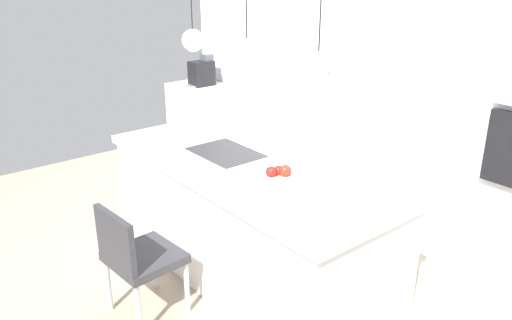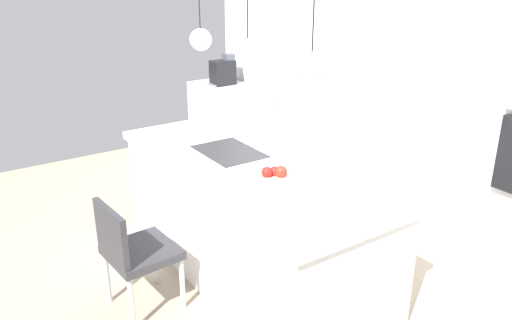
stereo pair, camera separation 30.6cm
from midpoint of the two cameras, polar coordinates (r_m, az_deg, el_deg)
The scene contains 12 objects.
floor at distance 4.18m, azimuth -3.03°, elevation -12.13°, with size 6.60×6.60×0.00m, color tan.
back_wall at distance 4.76m, azimuth 13.10°, elevation 8.57°, with size 6.00×0.10×2.60m, color white.
kitchen_island at distance 3.94m, azimuth -3.15°, elevation -6.51°, with size 2.43×1.01×0.92m.
sink_basin at distance 3.97m, azimuth -5.59°, elevation 0.73°, with size 0.56×0.40×0.02m, color #2D2D30.
faucet at distance 4.03m, azimuth -3.14°, elevation 3.37°, with size 0.02×0.17×0.22m.
fruit_bowl at distance 3.37m, azimuth -0.05°, elevation -2.08°, with size 0.27×0.27×0.13m.
side_counter at distance 6.48m, azimuth -6.52°, elevation 4.28°, with size 1.10×0.60×0.86m, color white.
coffee_machine at distance 6.45m, azimuth -7.42°, elevation 9.58°, with size 0.20×0.35×0.38m.
chair_near at distance 3.58m, azimuth -15.56°, elevation -10.20°, with size 0.49×0.47×0.82m.
pendant_light_left at distance 4.10m, azimuth -9.20°, elevation 12.98°, with size 0.17×0.17×0.77m.
pendant_light_center at distance 3.54m, azimuth -3.57°, elevation 11.95°, with size 0.17×0.17×0.77m.
pendant_light_right at distance 3.03m, azimuth 4.00°, elevation 10.38°, with size 0.17×0.17×0.77m.
Camera 1 is at (2.76, -2.15, 2.29)m, focal length 36.07 mm.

